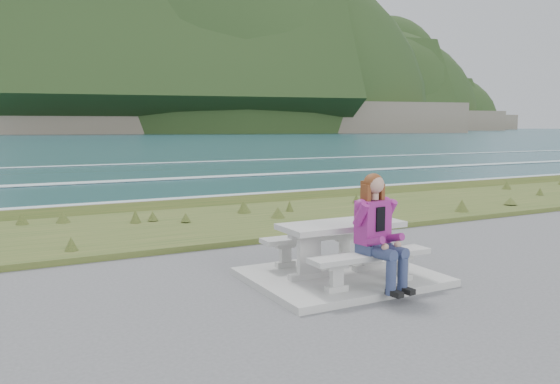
{
  "coord_description": "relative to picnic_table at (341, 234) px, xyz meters",
  "views": [
    {
      "loc": [
        -4.37,
        -6.43,
        2.22
      ],
      "look_at": [
        -0.37,
        1.2,
        1.18
      ],
      "focal_mm": 35.0,
      "sensor_mm": 36.0,
      "label": 1
    }
  ],
  "objects": [
    {
      "name": "shore_drop",
      "position": [
        -0.0,
        7.9,
        -0.68
      ],
      "size": [
        160.0,
        0.8,
        2.2
      ],
      "primitive_type": "cube",
      "color": "#6E6452",
      "rests_on": "ground"
    },
    {
      "name": "ocean",
      "position": [
        -0.0,
        25.09,
        -2.42
      ],
      "size": [
        1600.0,
        1600.0,
        0.09
      ],
      "color": "#1C4751",
      "rests_on": "ground"
    },
    {
      "name": "grass_verge",
      "position": [
        -0.0,
        5.0,
        -0.68
      ],
      "size": [
        160.0,
        4.5,
        0.22
      ],
      "primitive_type": "cube",
      "color": "#2F4B1C",
      "rests_on": "ground"
    },
    {
      "name": "picnic_table",
      "position": [
        0.0,
        0.0,
        0.0
      ],
      "size": [
        1.8,
        0.75,
        0.75
      ],
      "color": "#A4A39F",
      "rests_on": "concrete_slab"
    },
    {
      "name": "concrete_slab",
      "position": [
        -0.0,
        0.0,
        -0.63
      ],
      "size": [
        2.6,
        2.1,
        0.1
      ],
      "primitive_type": "cube",
      "color": "#A4A39F",
      "rests_on": "ground"
    },
    {
      "name": "bench_seaward",
      "position": [
        0.0,
        0.7,
        -0.23
      ],
      "size": [
        1.8,
        0.35,
        0.45
      ],
      "color": "#A4A39F",
      "rests_on": "concrete_slab"
    },
    {
      "name": "seated_woman",
      "position": [
        0.06,
        -0.84,
        -0.03
      ],
      "size": [
        0.52,
        0.82,
        1.51
      ],
      "rotation": [
        0.0,
        0.0,
        0.13
      ],
      "color": "navy",
      "rests_on": "concrete_slab"
    },
    {
      "name": "bench_landward",
      "position": [
        0.0,
        -0.7,
        -0.23
      ],
      "size": [
        1.8,
        0.35,
        0.45
      ],
      "color": "#A4A39F",
      "rests_on": "concrete_slab"
    },
    {
      "name": "headland_range",
      "position": [
        190.23,
        398.2,
        9.27
      ],
      "size": [
        729.83,
        363.95,
        219.96
      ],
      "color": "#6E6452",
      "rests_on": "ground"
    }
  ]
}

